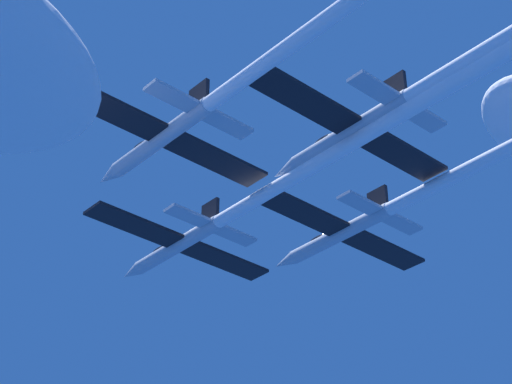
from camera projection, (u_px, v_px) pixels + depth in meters
name	position (u px, v px, depth m)	size (l,w,h in m)	color
jet_lead	(319.00, 163.00, 78.41)	(20.72, 68.04, 3.43)	#B2BAC6
jet_right_wing	(512.00, 147.00, 76.86)	(20.72, 68.47, 3.43)	#B2BAC6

